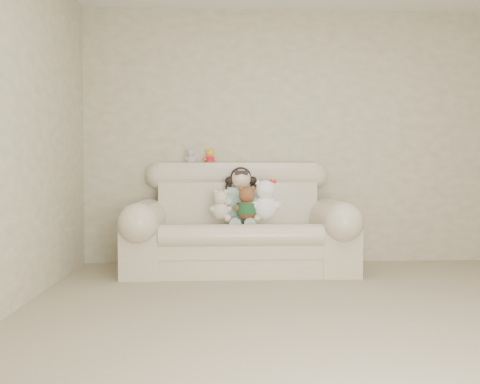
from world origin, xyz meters
The scene contains 9 objects.
floor centered at (0.00, 0.00, 0.00)m, with size 5.00×5.00×0.00m, color gray.
wall_back centered at (0.00, 2.50, 1.30)m, with size 4.50×4.50×0.00m, color beige.
sofa centered at (-0.69, 2.00, 0.52)m, with size 2.10×0.95×1.03m, color beige, non-canonical shape.
seated_child centered at (-0.67, 2.08, 0.71)m, with size 0.34×0.42×0.57m, color #307654, non-canonical shape.
brown_teddy centered at (-0.63, 1.86, 0.68)m, with size 0.23×0.18×0.36m, color brown, non-canonical shape.
white_cat centered at (-0.46, 1.86, 0.72)m, with size 0.28×0.22×0.44m, color white, non-canonical shape.
cream_teddy centered at (-0.86, 1.89, 0.66)m, with size 0.21×0.16×0.32m, color beige, non-canonical shape.
yellow_mini_bear centered at (-0.96, 2.38, 1.10)m, with size 0.12×0.09×0.19m, color gold, non-canonical shape.
grey_mini_plush centered at (-1.15, 2.33, 1.10)m, with size 0.12×0.09×0.18m, color silver, non-canonical shape.
Camera 1 is at (-0.92, -2.80, 0.91)m, focal length 38.50 mm.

